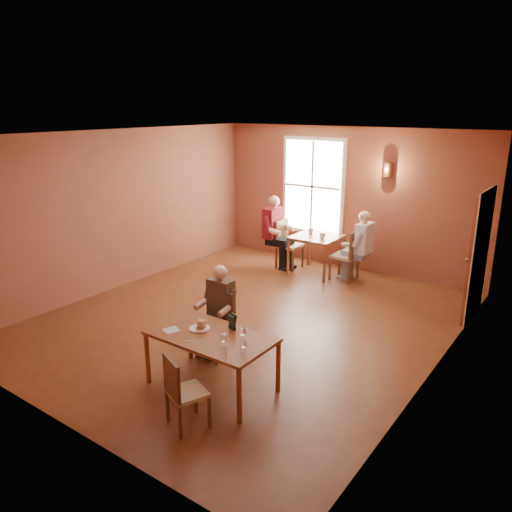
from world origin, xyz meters
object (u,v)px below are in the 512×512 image
Objects in this scene: diner_white at (346,247)px; diner_maroon at (289,234)px; chair_empty at (187,391)px; chair_diner_white at (345,255)px; main_table at (212,361)px; diner_main at (213,317)px; second_table at (316,255)px; chair_diner_maroon at (290,244)px; chair_diner_main at (215,326)px.

diner_maroon is at bearing 90.00° from diner_white.
diner_maroon reaches higher than diner_white.
chair_diner_white is at bearing 120.42° from chair_empty.
diner_white is at bearing 90.00° from diner_maroon.
diner_main reaches higher than main_table.
chair_diner_white is at bearing 95.65° from main_table.
diner_main is 1.33× the size of second_table.
diner_main is at bearing 17.70° from diner_maroon.
diner_main is 4.24m from chair_diner_maroon.
diner_main reaches higher than chair_diner_white.
chair_diner_main is (-0.50, 0.65, 0.10)m from main_table.
diner_maroon reaches higher than chair_empty.
chair_diner_main is 0.60× the size of diner_maroon.
chair_diner_white reaches higher than main_table.
chair_diner_white is (-0.46, 4.67, 0.16)m from main_table.
chair_diner_white is at bearing 90.00° from diner_white.
diner_white reaches higher than chair_diner_maroon.
second_table is (-1.41, 5.42, -0.02)m from chair_empty.
chair_diner_main is 1.62m from chair_empty.
diner_white is (0.07, 4.02, 0.24)m from chair_diner_main.
diner_maroon is at bearing 90.00° from chair_diner_white.
diner_maroon is (-0.68, 0.00, 0.35)m from second_table.
second_table is 0.89× the size of chair_diner_white.
chair_empty is (0.30, -0.75, 0.07)m from main_table.
diner_main is at bearing 128.88° from main_table.
chair_diner_white is at bearing 0.00° from second_table.
chair_empty is 0.57× the size of diner_maroon.
diner_maroon reaches higher than chair_diner_maroon.
main_table is at bearing 127.57° from chair_diner_main.
chair_diner_maroon is (-1.30, 0.00, 0.01)m from chair_diner_white.
diner_main is at bearing 90.00° from chair_diner_main.
main_table is 1.26× the size of diner_main.
chair_diner_main is 0.99× the size of second_table.
second_table is 0.61× the size of diner_maroon.
diner_white is 0.92× the size of diner_maroon.
chair_diner_main reaches higher than chair_empty.
second_table is at bearing -81.34° from chair_diner_main.
chair_diner_maroon is 0.70× the size of diner_maroon.
diner_main is 4.25m from diner_maroon.
second_table is (-0.61, 4.02, -0.05)m from chair_diner_main.
main_table is at bearing 21.00° from diner_maroon.
chair_diner_maroon is at bearing 90.00° from diner_maroon.
diner_white reaches higher than diner_main.
chair_empty is 5.80m from chair_diner_maroon.
diner_maroon is (-1.29, 4.02, 0.30)m from chair_diner_main.
chair_diner_main is at bearing 179.45° from chair_diner_white.
chair_diner_maroon is at bearing 90.00° from chair_diner_white.
chair_empty is at bearing 21.08° from diner_maroon.
main_table is at bearing 128.88° from diner_main.
chair_diner_main is 0.75× the size of diner_main.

